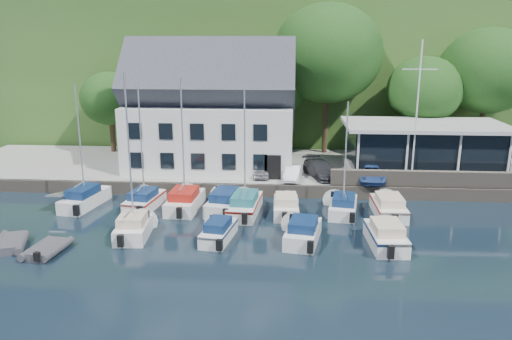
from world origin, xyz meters
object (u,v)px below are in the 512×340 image
object	(u,v)px
car_blue	(371,173)
boat_r1_2	(183,145)
boat_r1_1	(142,150)
dinghy_0	(11,242)
flagpole	(417,113)
car_white	(293,173)
harbor_building	(211,117)
boat_r1_0	(80,144)
car_dgrey	(321,169)
boat_r1_7	(389,205)
boat_r2_4	(386,233)
boat_r2_1	(130,165)
boat_r2_3	(303,230)
dinghy_1	(47,248)
boat_r2_2	(219,229)
club_pavilion	(423,147)
boat_r1_4	(245,148)
boat_r1_5	(286,204)
boat_r1_6	(346,155)
car_silver	(261,170)
boat_r1_3	(225,200)

from	to	relation	value
car_blue	boat_r1_2	size ratio (longest dim) A/B	0.40
boat_r1_1	dinghy_0	xyz separation A→B (m)	(-5.81, -7.52, -3.98)
flagpole	car_white	bearing A→B (deg)	-179.37
boat_r1_1	harbor_building	bearing A→B (deg)	75.35
boat_r1_0	boat_r1_2	world-z (taller)	boat_r1_2
car_dgrey	boat_r1_7	xyz separation A→B (m)	(4.38, -5.98, -0.92)
harbor_building	car_blue	bearing A→B (deg)	-16.37
boat_r2_4	flagpole	bearing A→B (deg)	66.73
boat_r2_1	boat_r2_3	size ratio (longest dim) A/B	1.62
boat_r1_2	boat_r2_4	size ratio (longest dim) A/B	1.62
boat_r2_4	dinghy_1	xyz separation A→B (m)	(-19.49, -2.47, -0.43)
boat_r2_1	boat_r2_2	world-z (taller)	boat_r2_1
club_pavilion	boat_r1_4	bearing A→B (deg)	-148.26
boat_r1_5	boat_r1_6	world-z (taller)	boat_r1_6
boat_r2_1	dinghy_1	xyz separation A→B (m)	(-4.20, -2.88, -4.21)
car_white	dinghy_1	distance (m)	19.15
club_pavilion	boat_r1_4	size ratio (longest dim) A/B	1.41
boat_r1_5	car_silver	bearing A→B (deg)	107.56
boat_r2_3	dinghy_1	distance (m)	14.90
boat_r2_1	dinghy_1	size ratio (longest dim) A/B	3.02
car_white	boat_r2_3	xyz separation A→B (m)	(0.59, -10.15, -0.82)
harbor_building	car_blue	distance (m)	14.32
boat_r2_2	dinghy_0	size ratio (longest dim) A/B	1.68
car_dgrey	boat_r1_4	world-z (taller)	boat_r1_4
dinghy_0	boat_r1_1	bearing A→B (deg)	32.48
car_dgrey	boat_r1_5	bearing A→B (deg)	-133.18
boat_r1_2	club_pavilion	bearing A→B (deg)	26.75
boat_r2_4	dinghy_0	xyz separation A→B (m)	(-21.99, -1.76, -0.42)
boat_r1_7	boat_r2_4	world-z (taller)	boat_r2_4
car_white	boat_r2_3	bearing A→B (deg)	-78.90
dinghy_1	car_blue	bearing A→B (deg)	39.18
boat_r1_7	dinghy_1	bearing A→B (deg)	-160.00
boat_r1_7	boat_r1_5	bearing A→B (deg)	-178.28
car_blue	boat_r1_6	size ratio (longest dim) A/B	0.45
car_silver	boat_r1_3	size ratio (longest dim) A/B	0.49
boat_r2_1	boat_r2_2	bearing A→B (deg)	-6.54
car_dgrey	boat_r1_1	distance (m)	14.42
car_blue	flagpole	bearing A→B (deg)	6.01
harbor_building	dinghy_1	size ratio (longest dim) A/B	4.77
boat_r2_1	boat_r2_4	bearing A→B (deg)	-5.93
club_pavilion	boat_r1_1	bearing A→B (deg)	-159.28
car_dgrey	boat_r2_2	xyz separation A→B (m)	(-6.78, -11.25, -0.98)
car_blue	boat_r1_2	xyz separation A→B (m)	(-13.89, -4.84, 3.09)
car_dgrey	boat_r1_7	bearing A→B (deg)	-73.52
boat_r1_0	car_dgrey	bearing A→B (deg)	27.46
car_blue	boat_r1_6	world-z (taller)	boat_r1_6
car_dgrey	club_pavilion	bearing A→B (deg)	-3.80
car_silver	boat_r1_2	world-z (taller)	boat_r1_2
boat_r2_4	dinghy_0	world-z (taller)	boat_r2_4
boat_r2_3	dinghy_0	bearing A→B (deg)	-163.06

